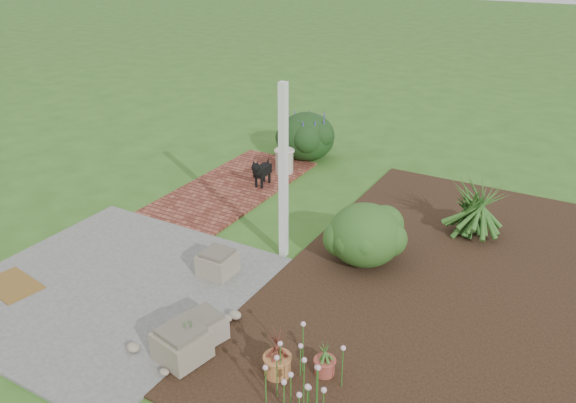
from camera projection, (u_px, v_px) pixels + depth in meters
The scene contains 19 objects.
ground at pixel (262, 252), 8.13m from camera, with size 80.00×80.00×0.00m, color #325C1D.
concrete_patio at pixel (110, 286), 7.30m from camera, with size 3.50×3.50×0.04m, color #595957.
brick_path at pixel (234, 186), 10.26m from camera, with size 1.60×3.50×0.04m, color #5E281D.
garden_bed at pixel (443, 282), 7.39m from camera, with size 4.00×7.00×0.03m, color black.
veranda_post at pixel (283, 174), 7.54m from camera, with size 0.10×0.10×2.50m, color white.
stone_trough_near at pixel (204, 328), 6.26m from camera, with size 0.42×0.42×0.28m, color slate.
stone_trough_mid at pixel (182, 345), 5.96m from camera, with size 0.49×0.49×0.32m, color #79715A.
stone_trough_far at pixel (218, 264), 7.49m from camera, with size 0.44×0.44×0.29m, color #716C55.
coir_doormat at pixel (12, 285), 7.27m from camera, with size 0.78×0.50×0.02m, color brown.
black_dog at pixel (261, 171), 10.11m from camera, with size 0.18×0.58×0.50m.
cream_ceramic_urn at pixel (284, 161), 10.72m from camera, with size 0.34×0.34×0.45m, color #C1B29F.
evergreen_shrub at pixel (365, 233), 7.68m from camera, with size 1.02×1.02×0.87m, color #133611.
agapanthus_clump_back at pixel (477, 203), 8.36m from camera, with size 1.15×1.15×1.03m, color #0C360D, non-canonical shape.
agapanthus_clump_front at pixel (470, 208), 8.49m from camera, with size 0.90×0.90×0.80m, color #0B3613, non-canonical shape.
pink_flower_patch at pixel (309, 383), 5.26m from camera, with size 0.95×0.95×0.61m, color #113D0F, non-canonical shape.
terracotta_pot_bronze at pixel (277, 365), 5.77m from camera, with size 0.28×0.28×0.23m, color #AA6939.
terracotta_pot_small_left at pixel (325, 366), 5.79m from camera, with size 0.21×0.21×0.18m, color brown.
terracotta_pot_small_right at pixel (190, 347), 6.03m from camera, with size 0.25×0.25×0.21m, color #A34137.
purple_flowering_bush at pixel (306, 135), 11.43m from camera, with size 1.16×1.16×0.99m, color black.
Camera 1 is at (3.81, -5.94, 4.11)m, focal length 35.00 mm.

